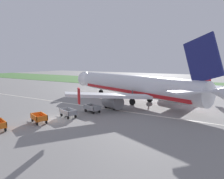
# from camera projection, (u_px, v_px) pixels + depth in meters

# --- Properties ---
(ground_plane) EXTENTS (220.00, 220.00, 0.00)m
(ground_plane) POSITION_uv_depth(u_px,v_px,m) (53.00, 119.00, 27.57)
(ground_plane) COLOR gray
(grass_strip) EXTENTS (220.00, 28.00, 0.06)m
(grass_strip) POSITION_uv_depth(u_px,v_px,m) (169.00, 84.00, 70.62)
(grass_strip) COLOR #477A38
(grass_strip) RESTS_ON ground
(apron_stripe) EXTENTS (120.00, 0.36, 0.01)m
(apron_stripe) POSITION_uv_depth(u_px,v_px,m) (94.00, 107.00, 35.04)
(apron_stripe) COLOR silver
(apron_stripe) RESTS_ON ground
(airplane) EXTENTS (36.28, 29.56, 11.34)m
(airplane) POSITION_uv_depth(u_px,v_px,m) (136.00, 86.00, 38.75)
(airplane) COLOR silver
(airplane) RESTS_ON ground
(baggage_cart_second_in_row) EXTENTS (3.57, 2.22, 1.07)m
(baggage_cart_second_in_row) POSITION_uv_depth(u_px,v_px,m) (39.00, 118.00, 26.06)
(baggage_cart_second_in_row) COLOR orange
(baggage_cart_second_in_row) RESTS_ON ground
(baggage_cart_third_in_row) EXTENTS (3.61, 2.09, 1.07)m
(baggage_cart_third_in_row) POSITION_uv_depth(u_px,v_px,m) (68.00, 113.00, 28.69)
(baggage_cart_third_in_row) COLOR gray
(baggage_cart_third_in_row) RESTS_ON ground
(baggage_cart_fourth_in_row) EXTENTS (3.62, 2.02, 1.07)m
(baggage_cart_fourth_in_row) POSITION_uv_depth(u_px,v_px,m) (92.00, 108.00, 31.34)
(baggage_cart_fourth_in_row) COLOR gray
(baggage_cart_fourth_in_row) RESTS_ON ground
(baggage_cart_far_end) EXTENTS (3.62, 1.96, 1.07)m
(baggage_cart_far_end) POSITION_uv_depth(u_px,v_px,m) (112.00, 105.00, 33.92)
(baggage_cart_far_end) COLOR gold
(baggage_cart_far_end) RESTS_ON ground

